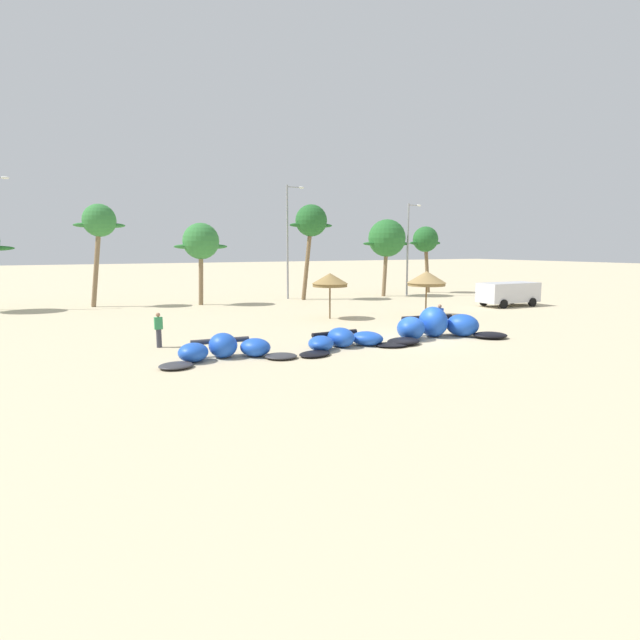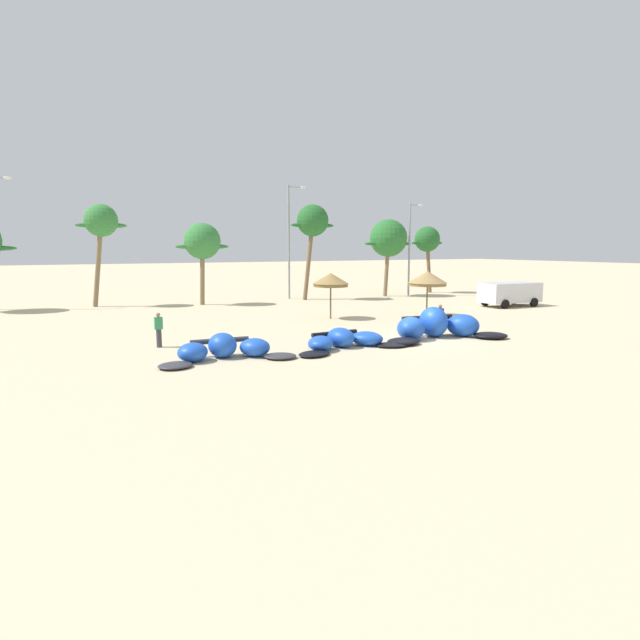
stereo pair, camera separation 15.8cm
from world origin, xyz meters
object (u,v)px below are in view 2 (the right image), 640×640
Objects in this scene: beach_umbrella_near_van at (331,280)px; palm_left_of_gap at (202,242)px; palm_left at (101,223)px; person_near_kites at (159,330)px; kite_left at (344,341)px; palm_center_right at (389,239)px; kite_far_left at (224,349)px; person_by_umbrellas at (440,319)px; palm_right_of_gap at (427,240)px; lamppost_west_center at (290,236)px; lamppost_east_center at (410,245)px; parked_van at (509,292)px; palm_center_left at (312,222)px; beach_umbrella_middle at (428,278)px; kite_left_of_center at (437,326)px.

palm_left_of_gap is (-5.06, 11.98, 2.47)m from beach_umbrella_near_van.
beach_umbrella_near_van is 19.28m from palm_left.
kite_left is at bearing -28.50° from person_near_kites.
palm_center_right is at bearing -6.93° from palm_left.
kite_far_left is at bearing 177.66° from kite_left.
person_by_umbrellas is 26.45m from palm_right_of_gap.
beach_umbrella_near_van is 1.82× the size of person_by_umbrellas.
lamppost_west_center reaches higher than lamppost_east_center.
beach_umbrella_near_van reaches higher than parked_van.
beach_umbrella_near_van is 22.01m from palm_right_of_gap.
palm_right_of_gap is (13.23, 0.85, -1.48)m from palm_center_left.
palm_left_of_gap is at bearing 129.57° from beach_umbrella_middle.
palm_left reaches higher than beach_umbrella_near_van.
kite_left is at bearing -71.10° from palm_left.
beach_umbrella_middle reaches higher than parked_van.
person_by_umbrellas is at bearing -127.05° from palm_right_of_gap.
palm_right_of_gap is (5.51, 1.22, -0.12)m from palm_center_right.
parked_van is 13.60m from palm_right_of_gap.
palm_center_right is at bearing 106.28° from parked_van.
beach_umbrella_near_van is 0.44× the size of palm_right_of_gap.
kite_far_left is 30.38m from palm_center_right.
lamppost_west_center is at bearing 102.34° from beach_umbrella_middle.
kite_left is at bearing -133.10° from lamppost_east_center.
lamppost_east_center is at bearing 57.51° from beach_umbrella_middle.
person_by_umbrellas is at bearing -97.08° from palm_center_left.
palm_right_of_gap is 3.88m from lamppost_east_center.
kite_left_of_center is at bearing -127.41° from palm_right_of_gap.
lamppost_east_center is (8.06, 12.65, 2.29)m from beach_umbrella_middle.
person_by_umbrellas is 0.16× the size of lamppost_west_center.
palm_right_of_gap is at bearing 30.77° from person_near_kites.
beach_umbrella_middle is at bearing -50.43° from palm_left_of_gap.
palm_center_left is at bearing 174.50° from lamppost_east_center.
person_by_umbrellas is at bearing -123.69° from beach_umbrella_middle.
kite_left is at bearing -128.89° from palm_center_right.
beach_umbrella_middle is 0.38× the size of palm_left.
beach_umbrella_middle is at bearing -15.97° from beach_umbrella_near_van.
kite_left_of_center is at bearing 1.42° from kite_left.
palm_center_right is 9.40m from lamppost_west_center.
parked_van is at bearing -47.04° from palm_center_left.
person_by_umbrellas is (0.76, 0.73, 0.22)m from kite_left_of_center.
beach_umbrella_middle is at bearing 9.85° from person_near_kites.
palm_center_right is (16.51, 20.46, 5.00)m from kite_left.
person_near_kites is 0.19× the size of lamppost_east_center.
beach_umbrella_middle is 0.62× the size of parked_van.
palm_right_of_gap is (22.88, 0.65, 0.26)m from palm_left_of_gap.
palm_left reaches higher than palm_right_of_gap.
person_near_kites is 34.66m from palm_right_of_gap.
person_near_kites is (-13.07, 3.95, 0.22)m from kite_left_of_center.
palm_right_of_gap is (30.04, -1.76, -1.20)m from palm_left.
palm_left reaches higher than person_by_umbrellas.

